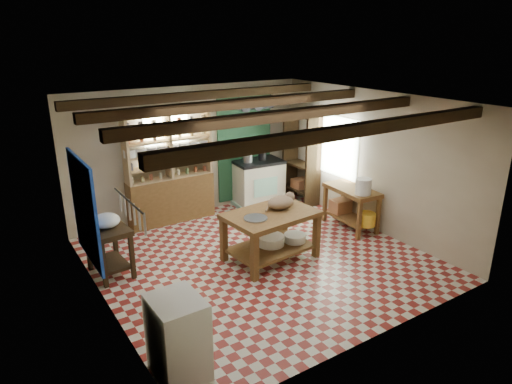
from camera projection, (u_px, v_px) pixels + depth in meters
floor at (259, 259)px, 7.58m from camera, size 5.00×5.00×0.02m
ceiling at (260, 101)px, 6.72m from camera, size 5.00×5.00×0.02m
wall_back at (191, 152)px, 9.13m from camera, size 5.00×0.04×2.60m
wall_front at (381, 242)px, 5.17m from camera, size 5.00×0.04×2.60m
wall_left at (98, 218)px, 5.87m from camera, size 0.04×5.00×2.60m
wall_right at (372, 161)px, 8.44m from camera, size 0.04×5.00×2.60m
ceiling_beams at (260, 109)px, 6.76m from camera, size 5.00×3.80×0.15m
blue_wall_patch at (85, 210)px, 6.66m from camera, size 0.04×1.40×1.60m
green_wall_patch at (245, 146)px, 9.77m from camera, size 1.30×0.04×2.30m
window_back at (166, 135)px, 8.73m from camera, size 0.90×0.02×0.80m
window_right at (335, 146)px, 9.19m from camera, size 0.02×1.30×1.20m
utensil_rail at (129, 211)px, 4.79m from camera, size 0.06×0.90×0.28m
pot_rack at (255, 105)px, 9.13m from camera, size 0.86×0.12×0.36m
shelving_unit at (169, 168)px, 8.76m from camera, size 1.70×0.34×2.20m
tall_rack at (301, 158)px, 9.85m from camera, size 0.40×0.86×2.00m
work_table at (271, 236)px, 7.46m from camera, size 1.51×1.08×0.82m
stove at (258, 183)px, 9.83m from camera, size 1.07×0.77×0.99m
prep_table at (110, 251)px, 6.98m from camera, size 0.60×0.82×0.79m
white_cabinet at (178, 337)px, 4.88m from camera, size 0.53×0.63×0.93m
right_counter at (351, 208)px, 8.68m from camera, size 0.63×1.15×0.80m
cat at (281, 202)px, 7.48m from camera, size 0.54×0.46×0.21m
steel_tray at (256, 218)px, 7.09m from camera, size 0.40×0.40×0.02m
basin_large at (271, 240)px, 7.57m from camera, size 0.49×0.49×0.16m
basin_small at (295, 238)px, 7.69m from camera, size 0.40×0.40×0.13m
kettle_left at (248, 156)px, 9.52m from camera, size 0.23×0.23×0.24m
kettle_right at (262, 155)px, 9.68m from camera, size 0.18×0.18×0.21m
enamel_bowl at (106, 221)px, 6.82m from camera, size 0.45×0.45×0.21m
white_bucket at (363, 186)px, 8.19m from camera, size 0.31×0.31×0.29m
wicker_basket at (340, 206)px, 8.95m from camera, size 0.38×0.32×0.26m
yellow_tub at (367, 219)px, 8.33m from camera, size 0.34×0.34×0.24m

